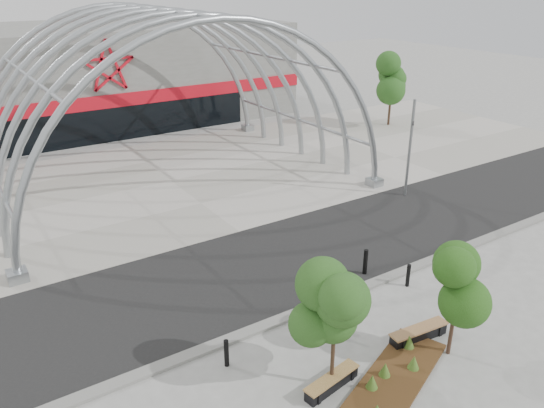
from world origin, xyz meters
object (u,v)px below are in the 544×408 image
Objects in this scene: bench_1 at (418,334)px; signal_pole at (410,147)px; street_tree_1 at (460,281)px; bollard_2 at (340,328)px; street_tree_0 at (335,310)px; bench_0 at (332,383)px.

signal_pole is at bearing 45.79° from bench_1.
street_tree_1 reaches higher than bollard_2.
bench_1 is at bearing -34.98° from bollard_2.
bench_1 is 2.73m from bollard_2.
bench_1 is (3.96, 0.10, -2.55)m from street_tree_0.
bench_0 is at bearing -143.63° from signal_pole.
signal_pole reaches higher than bench_0.
street_tree_0 reaches higher than bench_1.
bollard_2 is (-2.53, 2.63, -2.40)m from street_tree_1.
bench_1 is at bearing 3.00° from bench_0.
street_tree_0 is 1.82× the size of bench_0.
bench_1 reaches higher than bench_0.
street_tree_1 is (-9.17, -10.80, -0.10)m from signal_pole.
street_tree_0 is at bearing 167.21° from street_tree_1.
bench_0 is (-0.08, -0.11, -2.57)m from street_tree_0.
bench_0 is (-13.51, -9.94, -2.71)m from signal_pole.
street_tree_1 is 5.13m from bench_0.
bench_0 is at bearing -124.18° from street_tree_0.
street_tree_1 is at bearing -46.06° from bollard_2.
street_tree_0 is at bearing -143.79° from signal_pole.
street_tree_0 is 3.36m from bollard_2.
street_tree_1 is 4.37m from bollard_2.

